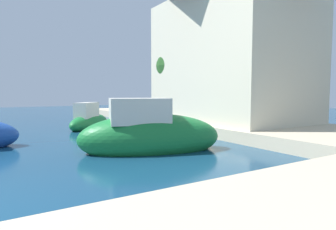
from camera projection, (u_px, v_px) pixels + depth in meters
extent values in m
cube|color=beige|center=(229.00, 125.00, 16.11)|extent=(6.00, 32.00, 0.50)
ellipsoid|color=#197233|center=(151.00, 138.00, 10.04)|extent=(5.27, 3.24, 1.68)
cube|color=beige|center=(139.00, 111.00, 9.87)|extent=(2.28, 1.87, 0.87)
ellipsoid|color=#197233|center=(90.00, 123.00, 16.59)|extent=(3.51, 3.53, 1.05)
cube|color=beige|center=(87.00, 110.00, 16.24)|extent=(1.63, 1.64, 0.87)
cube|color=beige|center=(230.00, 60.00, 15.88)|extent=(5.41, 8.09, 6.62)
cylinder|color=brown|center=(182.00, 101.00, 17.96)|extent=(0.24, 0.24, 1.96)
sphere|color=#285623|center=(182.00, 67.00, 17.79)|extent=(3.29, 3.29, 3.29)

